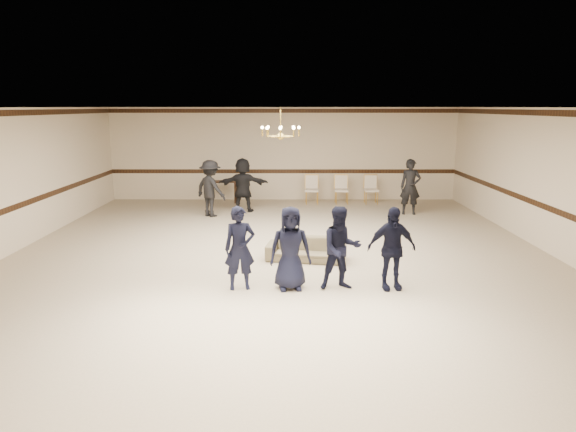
# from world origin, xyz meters

# --- Properties ---
(room) EXTENTS (12.01, 14.01, 3.21)m
(room) POSITION_xyz_m (0.00, 0.00, 1.60)
(room) COLOR #BEAF92
(room) RESTS_ON ground
(chair_rail) EXTENTS (12.00, 0.02, 0.14)m
(chair_rail) POSITION_xyz_m (0.00, 6.99, 1.00)
(chair_rail) COLOR #321D0F
(chair_rail) RESTS_ON wall_back
(crown_molding) EXTENTS (12.00, 0.02, 0.14)m
(crown_molding) POSITION_xyz_m (0.00, 6.99, 3.08)
(crown_molding) COLOR #321D0F
(crown_molding) RESTS_ON wall_back
(chandelier) EXTENTS (0.94, 0.94, 0.89)m
(chandelier) POSITION_xyz_m (0.00, 1.00, 2.88)
(chandelier) COLOR gold
(chandelier) RESTS_ON ceiling
(boy_a) EXTENTS (0.61, 0.46, 1.51)m
(boy_a) POSITION_xyz_m (-0.69, -2.08, 0.75)
(boy_a) COLOR black
(boy_a) RESTS_ON floor
(boy_b) EXTENTS (0.78, 0.56, 1.51)m
(boy_b) POSITION_xyz_m (0.21, -2.08, 0.75)
(boy_b) COLOR black
(boy_b) RESTS_ON floor
(boy_c) EXTENTS (0.80, 0.67, 1.51)m
(boy_c) POSITION_xyz_m (1.11, -2.08, 0.75)
(boy_c) COLOR black
(boy_c) RESTS_ON floor
(boy_d) EXTENTS (0.92, 0.48, 1.51)m
(boy_d) POSITION_xyz_m (2.01, -2.08, 0.75)
(boy_d) COLOR black
(boy_d) RESTS_ON floor
(settee) EXTENTS (1.76, 0.93, 0.49)m
(settee) POSITION_xyz_m (0.56, -0.32, 0.24)
(settee) COLOR #6E6349
(settee) RESTS_ON floor
(adult_left) EXTENTS (1.24, 1.16, 1.68)m
(adult_left) POSITION_xyz_m (-2.13, 4.15, 0.84)
(adult_left) COLOR black
(adult_left) RESTS_ON floor
(adult_mid) EXTENTS (1.56, 0.51, 1.68)m
(adult_mid) POSITION_xyz_m (-1.23, 4.85, 0.84)
(adult_mid) COLOR black
(adult_mid) RESTS_ON floor
(adult_right) EXTENTS (0.66, 0.47, 1.68)m
(adult_right) POSITION_xyz_m (3.87, 4.45, 0.84)
(adult_right) COLOR black
(adult_right) RESTS_ON floor
(banquet_chair_left) EXTENTS (0.50, 0.50, 0.95)m
(banquet_chair_left) POSITION_xyz_m (0.97, 6.17, 0.47)
(banquet_chair_left) COLOR #EFE0C9
(banquet_chair_left) RESTS_ON floor
(banquet_chair_mid) EXTENTS (0.49, 0.49, 0.95)m
(banquet_chair_mid) POSITION_xyz_m (1.97, 6.17, 0.47)
(banquet_chair_mid) COLOR #EFE0C9
(banquet_chair_mid) RESTS_ON floor
(banquet_chair_right) EXTENTS (0.48, 0.48, 0.95)m
(banquet_chair_right) POSITION_xyz_m (2.97, 6.17, 0.47)
(banquet_chair_right) COLOR #EFE0C9
(banquet_chair_right) RESTS_ON floor
(console_table) EXTENTS (0.93, 0.46, 0.76)m
(console_table) POSITION_xyz_m (-2.03, 6.37, 0.38)
(console_table) COLOR #361E12
(console_table) RESTS_ON floor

